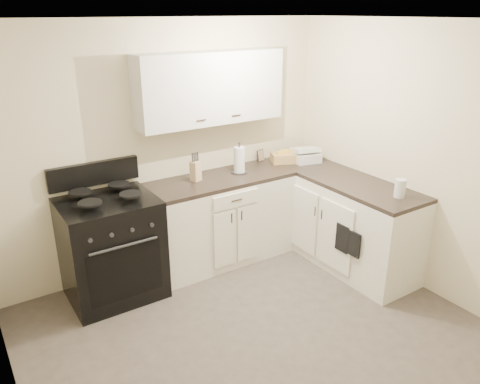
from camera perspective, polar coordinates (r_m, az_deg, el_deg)
floor at (r=4.00m, az=3.88°, el=-18.50°), size 3.60×3.60×0.00m
ceiling at (r=3.08m, az=5.10°, el=20.17°), size 3.60×3.60×0.00m
wall_back at (r=4.81m, az=-8.76°, el=5.28°), size 3.60×0.00×3.60m
wall_right at (r=4.61m, az=22.53°, el=3.16°), size 0.00×3.60×3.60m
base_cabinets_back at (r=5.02m, az=-2.39°, el=-3.53°), size 1.55×0.60×0.90m
base_cabinets_right at (r=5.16m, az=11.71°, el=-3.25°), size 0.60×1.90×0.90m
countertop_back at (r=4.84m, az=-2.48°, el=1.52°), size 1.55×0.60×0.04m
countertop_right at (r=4.99m, az=12.10°, el=1.67°), size 0.60×1.90×0.04m
upper_cabinets at (r=4.74m, az=-3.61°, el=12.56°), size 1.55×0.30×0.70m
stove at (r=4.56m, az=-15.39°, el=-6.88°), size 0.85×0.72×1.02m
knife_block at (r=4.74m, az=-5.43°, el=2.55°), size 0.12×0.11×0.20m
paper_towel at (r=4.95m, az=-0.08°, el=3.93°), size 0.13×0.13×0.28m
picture_frame at (r=5.37m, az=2.53°, el=4.49°), size 0.11×0.06×0.13m
wicker_basket at (r=5.35m, az=5.54°, el=4.19°), size 0.37×0.32×0.10m
countertop_grill at (r=5.41m, az=7.99°, el=4.27°), size 0.35×0.33×0.11m
glass_jar at (r=4.55m, az=18.93°, el=0.43°), size 0.12×0.12×0.17m
oven_mitt_near at (r=4.59m, az=13.74°, el=-6.23°), size 0.02×0.14×0.25m
oven_mitt_far at (r=4.69m, az=12.37°, el=-5.53°), size 0.02×0.16×0.28m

